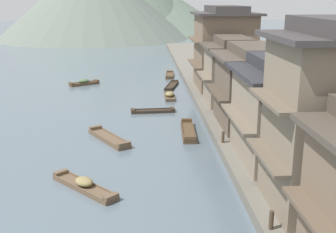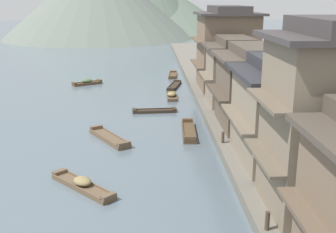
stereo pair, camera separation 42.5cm
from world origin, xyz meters
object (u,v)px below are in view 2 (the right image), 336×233
Objects in this scene: boat_moored_far at (173,75)px; house_waterfront_narrow at (255,87)px; boat_moored_third at (83,185)px; boat_crossing_west at (109,138)px; house_waterfront_second at (328,120)px; mooring_post_dock_mid at (223,137)px; boat_moored_nearest at (154,111)px; house_waterfront_tall at (281,111)px; house_waterfront_end at (227,48)px; house_waterfront_far at (234,71)px; boat_midriver_upstream at (172,96)px; boat_upstream_distant at (87,82)px; boat_moored_second at (174,86)px; mooring_post_dock_near at (267,221)px; boat_midriver_drifting at (189,132)px.

boat_moored_far is 25.63m from house_waterfront_narrow.
boat_moored_third is 8.28m from boat_crossing_west.
boat_crossing_west is at bearing 132.05° from house_waterfront_second.
boat_moored_third is 10.31m from mooring_post_dock_mid.
boat_moored_third is at bearing -104.44° from boat_moored_nearest.
house_waterfront_end reaches higher than house_waterfront_tall.
house_waterfront_far is at bearing 55.44° from boat_moored_third.
boat_midriver_upstream is at bearing 137.62° from house_waterfront_far.
boat_upstream_distant is 21.51m from boat_crossing_west.
boat_moored_nearest is at bearing -102.18° from boat_moored_second.
mooring_post_dock_near is (2.66, -27.35, 0.80)m from boat_midriver_upstream.
mooring_post_dock_near is at bearing -33.43° from boat_moored_third.
house_waterfront_tall reaches higher than boat_moored_nearest.
house_waterfront_end reaches higher than boat_moored_far.
boat_moored_third is 1.17× the size of boat_midriver_upstream.
boat_moored_far is 32.59m from house_waterfront_tall.
mooring_post_dock_near is at bearing -109.52° from house_waterfront_tall.
boat_crossing_west is at bearing -103.09° from boat_moored_far.
house_waterfront_tall and house_waterfront_narrow have the same top height.
boat_moored_nearest is at bearing 110.69° from house_waterfront_second.
house_waterfront_far reaches higher than boat_moored_far.
house_waterfront_end reaches higher than boat_midriver_drifting.
mooring_post_dock_mid is at bearing -66.68° from boat_moored_nearest.
boat_moored_second is at bearing 76.49° from boat_moored_third.
boat_moored_third is 20.51m from house_waterfront_far.
mooring_post_dock_mid is at bearing 32.43° from boat_moored_third.
house_waterfront_second reaches higher than boat_midriver_drifting.
boat_midriver_upstream reaches higher than boat_moored_nearest.
boat_midriver_upstream is 4.57× the size of mooring_post_dock_mid.
boat_midriver_upstream is at bearing 74.45° from boat_moored_third.
house_waterfront_far is at bearing -65.83° from boat_moored_second.
boat_midriver_drifting is 5.88× the size of mooring_post_dock_near.
boat_crossing_west is 8.46m from mooring_post_dock_mid.
boat_moored_third is at bearing -147.57° from mooring_post_dock_mid.
mooring_post_dock_near is (-2.79, -22.38, -2.59)m from house_waterfront_far.
boat_crossing_west is 0.67× the size of house_waterfront_narrow.
boat_midriver_drifting is 0.81× the size of house_waterfront_far.
boat_midriver_drifting is 1.40× the size of boat_upstream_distant.
house_waterfront_second is 5.24m from mooring_post_dock_near.
boat_crossing_west is at bearing -168.37° from boat_midriver_drifting.
mooring_post_dock_near is at bearing -97.11° from house_waterfront_far.
house_waterfront_end is 30.12m from mooring_post_dock_near.
boat_upstream_distant is (-10.60, 19.78, 0.09)m from boat_midriver_drifting.
boat_moored_third reaches higher than boat_moored_nearest.
house_waterfront_end reaches higher than house_waterfront_far.
boat_midriver_upstream is 8.12m from house_waterfront_far.
house_waterfront_narrow reaches higher than boat_upstream_distant.
house_waterfront_second is at bearing -64.87° from boat_upstream_distant.
house_waterfront_far reaches higher than boat_moored_third.
house_waterfront_tall is 1.06× the size of house_waterfront_narrow.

